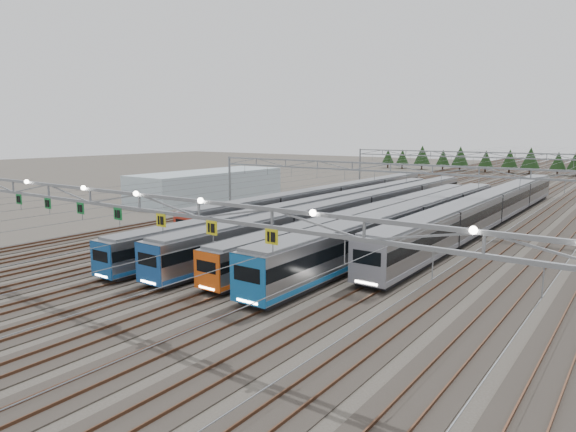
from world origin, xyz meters
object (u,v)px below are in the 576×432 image
Objects in this scene: train_c at (361,209)px; train_f at (489,208)px; train_d at (378,219)px; train_e at (410,222)px; train_a at (333,198)px; gantry_near at (138,205)px; train_b at (322,209)px; west_shed at (209,185)px; gantry_mid at (390,175)px; gantry_far at (485,160)px.

train_c is 1.00× the size of train_f.
train_e is (4.50, -1.65, 0.30)m from train_d.
gantry_near is at bearing -75.90° from train_a.
gantry_near reaches higher than train_b.
train_d is 41.27m from west_shed.
train_b is at bearing -139.65° from gantry_mid.
train_f is at bearing 2.68° from train_a.
train_e is at bearing -54.71° from gantry_mid.
gantry_far is at bearing 74.48° from train_a.
gantry_far reaches higher than west_shed.
gantry_near is 85.12m from gantry_far.
gantry_far reaches higher than train_c.
gantry_far reaches higher than train_b.
gantry_near reaches higher than train_c.
train_c is at bearing 26.48° from train_b.
train_f reaches higher than train_c.
train_a is 1.11× the size of train_e.
gantry_far is (2.25, 48.49, 4.29)m from train_c.
gantry_mid is (11.25, -4.50, 4.30)m from train_a.
train_e is 12.40m from gantry_mid.
gantry_near is 1.88× the size of west_shed.
train_a is at bearing 104.10° from gantry_near.
train_f is at bearing 73.39° from train_e.
train_c is 37.03m from gantry_near.
train_b is at bearing -97.58° from gantry_far.
train_b is 2.20× the size of west_shed.
train_b is at bearing 101.03° from gantry_near.
west_shed is at bearing 162.57° from train_d.
train_b is at bearing -18.59° from west_shed.
train_f is 48.38m from west_shed.
train_e is (13.50, -3.80, 0.29)m from train_b.
train_f is (4.50, 15.09, 0.06)m from train_e.
train_e reaches higher than train_b.
train_b is 0.97× the size of train_f.
train_b is at bearing 166.56° from train_d.
train_a is 42.25m from gantry_far.
gantry_mid reaches higher than train_b.
train_e is at bearing -17.72° from west_shed.
train_c is at bearing 135.69° from train_d.
gantry_near is at bearing -86.56° from train_c.
train_d is (4.50, -4.39, -0.16)m from train_c.
gantry_far reaches higher than train_d.
train_d is 1.01× the size of gantry_near.
train_a is 22.53m from train_f.
gantry_near is 1.00× the size of gantry_mid.
gantry_far reaches higher than train_e.
gantry_far is at bearing 92.44° from train_d.
train_d is at bearing -42.53° from train_a.
gantry_near is 40.12m from gantry_mid.
gantry_mid is 45.00m from gantry_far.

